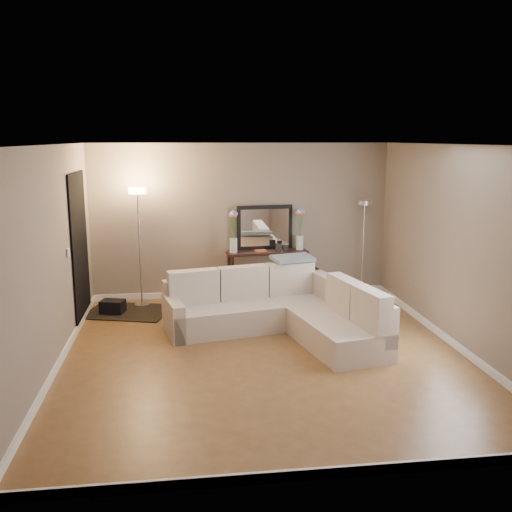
{
  "coord_description": "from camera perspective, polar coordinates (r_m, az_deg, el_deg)",
  "views": [
    {
      "loc": [
        -0.98,
        -6.74,
        2.68
      ],
      "look_at": [
        0.0,
        0.8,
        1.1
      ],
      "focal_mm": 40.0,
      "sensor_mm": 36.0,
      "label": 1
    }
  ],
  "objects": [
    {
      "name": "wall_left",
      "position": [
        7.04,
        -19.8,
        -0.25
      ],
      "size": [
        0.02,
        5.5,
        2.6
      ],
      "primitive_type": "cube",
      "color": "gray",
      "rests_on": "ground"
    },
    {
      "name": "doorway",
      "position": [
        8.71,
        -17.2,
        0.76
      ],
      "size": [
        0.02,
        1.2,
        2.2
      ],
      "primitive_type": "cube",
      "color": "black",
      "rests_on": "ground"
    },
    {
      "name": "charcoal_rug",
      "position": [
        9.2,
        -12.68,
        -5.44
      ],
      "size": [
        1.45,
        1.23,
        0.02
      ],
      "primitive_type": "cube",
      "rotation": [
        0.0,
        0.0,
        -0.27
      ],
      "color": "black",
      "rests_on": "floor"
    },
    {
      "name": "leaning_mirror",
      "position": [
        9.6,
        0.87,
        2.88
      ],
      "size": [
        0.95,
        0.14,
        0.75
      ],
      "color": "black",
      "rests_on": "console_table"
    },
    {
      "name": "wall_right",
      "position": [
        7.71,
        19.65,
        0.75
      ],
      "size": [
        0.02,
        5.5,
        2.6
      ],
      "primitive_type": "cube",
      "color": "gray",
      "rests_on": "ground"
    },
    {
      "name": "floor",
      "position": [
        7.31,
        0.82,
        -9.78
      ],
      "size": [
        5.0,
        5.5,
        0.01
      ],
      "primitive_type": "cube",
      "color": "brown",
      "rests_on": "ground"
    },
    {
      "name": "ceiling",
      "position": [
        6.81,
        0.88,
        11.12
      ],
      "size": [
        5.0,
        5.5,
        0.01
      ],
      "primitive_type": "cube",
      "color": "white",
      "rests_on": "ground"
    },
    {
      "name": "baseboard_right",
      "position": [
        8.02,
        18.87,
        -8.06
      ],
      "size": [
        0.03,
        5.5,
        0.1
      ],
      "primitive_type": "cube",
      "color": "white",
      "rests_on": "ground"
    },
    {
      "name": "baseboard_back",
      "position": [
        9.88,
        -1.45,
        -3.71
      ],
      "size": [
        5.0,
        0.03,
        0.1
      ],
      "primitive_type": "cube",
      "color": "white",
      "rests_on": "ground"
    },
    {
      "name": "flower_vase_left",
      "position": [
        9.33,
        -2.28,
        2.09
      ],
      "size": [
        0.16,
        0.14,
        0.71
      ],
      "color": "silver",
      "rests_on": "console_table"
    },
    {
      "name": "throw_blanket",
      "position": [
        8.53,
        3.69,
        -0.21
      ],
      "size": [
        0.68,
        0.5,
        0.08
      ],
      "primitive_type": "cube",
      "rotation": [
        0.1,
        0.0,
        0.27
      ],
      "color": "slate",
      "rests_on": "sectional_sofa"
    },
    {
      "name": "floor_lamp_lit",
      "position": [
        9.2,
        -11.65,
        3.16
      ],
      "size": [
        0.33,
        0.33,
        1.91
      ],
      "color": "silver",
      "rests_on": "floor"
    },
    {
      "name": "console_table",
      "position": [
        9.56,
        0.64,
        -1.65
      ],
      "size": [
        1.38,
        0.5,
        0.83
      ],
      "color": "black",
      "rests_on": "floor"
    },
    {
      "name": "floor_lamp_unlit",
      "position": [
        9.85,
        10.71,
        2.68
      ],
      "size": [
        0.24,
        0.24,
        1.65
      ],
      "color": "silver",
      "rests_on": "floor"
    },
    {
      "name": "baseboard_left",
      "position": [
        7.38,
        -18.93,
        -9.78
      ],
      "size": [
        0.03,
        5.5,
        0.1
      ],
      "primitive_type": "cube",
      "color": "white",
      "rests_on": "ground"
    },
    {
      "name": "black_bag",
      "position": [
        9.16,
        -14.13,
        -5.0
      ],
      "size": [
        0.41,
        0.33,
        0.23
      ],
      "primitive_type": "cube",
      "rotation": [
        0.0,
        0.0,
        -0.27
      ],
      "color": "black",
      "rests_on": "charcoal_rug"
    },
    {
      "name": "switch_plate",
      "position": [
        7.87,
        -18.26,
        0.31
      ],
      "size": [
        0.02,
        0.08,
        0.12
      ],
      "primitive_type": "cube",
      "color": "white",
      "rests_on": "ground"
    },
    {
      "name": "wall_front",
      "position": [
        4.32,
        6.15,
        -6.92
      ],
      "size": [
        5.0,
        0.02,
        2.6
      ],
      "primitive_type": "cube",
      "color": "gray",
      "rests_on": "ground"
    },
    {
      "name": "sectional_sofa",
      "position": [
        7.99,
        2.5,
        -5.47
      ],
      "size": [
        2.86,
        2.44,
        0.85
      ],
      "color": "beige",
      "rests_on": "floor"
    },
    {
      "name": "flower_vase_right",
      "position": [
        9.6,
        4.42,
        2.35
      ],
      "size": [
        0.16,
        0.14,
        0.71
      ],
      "color": "silver",
      "rests_on": "console_table"
    },
    {
      "name": "baseboard_front",
      "position": [
        4.88,
        5.73,
        -20.87
      ],
      "size": [
        5.0,
        0.03,
        0.1
      ],
      "primitive_type": "cube",
      "color": "white",
      "rests_on": "ground"
    },
    {
      "name": "table_decor",
      "position": [
        9.46,
        1.15,
        0.6
      ],
      "size": [
        0.58,
        0.14,
        0.13
      ],
      "color": "#DD5D27",
      "rests_on": "console_table"
    },
    {
      "name": "wall_back",
      "position": [
        9.64,
        -1.5,
        3.51
      ],
      "size": [
        5.0,
        0.02,
        2.6
      ],
      "primitive_type": "cube",
      "color": "gray",
      "rests_on": "ground"
    }
  ]
}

